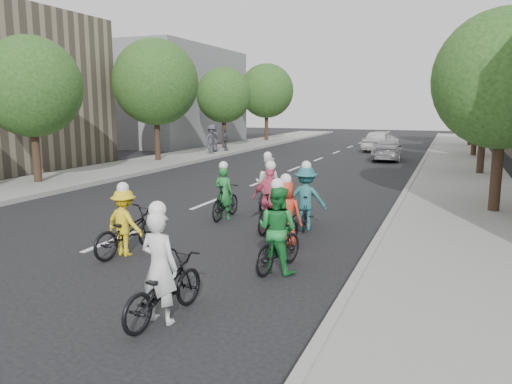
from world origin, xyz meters
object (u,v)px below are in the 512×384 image
Objects in this scene: cyclist_0 at (163,282)px; follow_car_trail at (381,141)px; cyclist_5 at (225,199)px; follow_car_lead at (387,150)px; cyclist_2 at (126,228)px; cyclist_6 at (268,189)px; spectator_2 at (213,138)px; cyclist_4 at (286,221)px; spectator_0 at (212,139)px; spectator_1 at (226,140)px; cyclist_1 at (278,236)px; cyclist_3 at (271,206)px; cyclist_7 at (306,203)px.

follow_car_trail is at bearing -82.11° from cyclist_0.
follow_car_lead is at bearing -97.06° from cyclist_5.
follow_car_lead is (2.91, 21.66, -0.01)m from cyclist_2.
spectator_2 is at bearing -60.42° from cyclist_6.
spectator_2 reaches higher than cyclist_4.
cyclist_2 is 1.09× the size of spectator_0.
spectator_1 is at bearing -60.46° from cyclist_2.
cyclist_6 is at bearing -138.30° from spectator_0.
follow_car_trail is at bearing -83.79° from cyclist_2.
cyclist_4 is (3.06, 1.86, 0.00)m from cyclist_2.
cyclist_6 reaches higher than spectator_1.
cyclist_6 is at bearing -74.51° from cyclist_0.
cyclist_0 reaches higher than follow_car_lead.
cyclist_1 is 27.61m from follow_car_trail.
cyclist_0 is 4.53m from cyclist_4.
cyclist_4 is 22.65m from spectator_2.
cyclist_2 is at bearing -149.11° from spectator_0.
cyclist_6 is at bearing -65.12° from cyclist_3.
cyclist_7 is (-0.41, 3.47, 0.01)m from cyclist_1.
spectator_2 is at bearing 142.09° from spectator_1.
cyclist_1 reaches higher than cyclist_7.
spectator_0 is (-9.23, 14.54, 0.43)m from cyclist_6.
spectator_2 is at bearing -49.04° from cyclist_1.
cyclist_0 is 3.69m from cyclist_2.
cyclist_0 is 1.03× the size of spectator_0.
cyclist_4 reaches higher than cyclist_5.
spectator_0 is at bearing -48.63° from cyclist_1.
cyclist_3 reaches higher than cyclist_7.
cyclist_4 is 1.77m from cyclist_7.
cyclist_5 reaches higher than follow_car_lead.
cyclist_1 reaches higher than cyclist_4.
cyclist_7 is at bearing -87.95° from cyclist_0.
cyclist_3 is 1.01× the size of cyclist_6.
cyclist_6 is at bearing -92.37° from cyclist_2.
cyclist_7 is (1.81, -2.05, 0.07)m from cyclist_6.
cyclist_1 reaches higher than cyclist_6.
spectator_0 reaches higher than cyclist_2.
cyclist_0 is 1.03× the size of cyclist_3.
cyclist_3 reaches higher than cyclist_5.
cyclist_1 is 1.00× the size of cyclist_3.
cyclist_6 is 0.41× the size of follow_car_trail.
spectator_0 is at bearing 3.10° from follow_car_lead.
spectator_1 is (-10.34, 19.45, 0.23)m from cyclist_3.
cyclist_4 is 0.38× the size of follow_car_trail.
spectator_0 is at bearing -58.59° from cyclist_2.
spectator_0 is at bearing -61.72° from cyclist_5.
cyclist_4 is (0.79, -1.18, -0.09)m from cyclist_3.
cyclist_2 reaches higher than follow_car_trail.
follow_car_lead is 2.66× the size of spectator_1.
cyclist_5 is 0.91× the size of cyclist_6.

